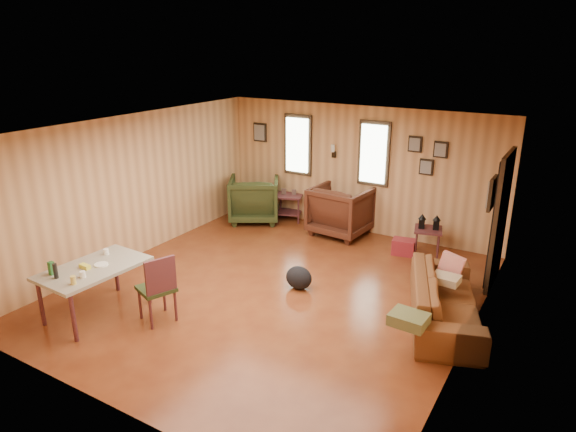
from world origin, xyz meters
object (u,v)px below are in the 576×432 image
at_px(recliner_green, 254,197).
at_px(dining_table, 93,271).
at_px(side_table, 429,227).
at_px(sofa, 446,292).
at_px(recliner_brown, 341,208).
at_px(end_table, 289,203).

distance_m(recliner_green, dining_table, 4.25).
distance_m(recliner_green, side_table, 3.56).
distance_m(sofa, recliner_brown, 3.36).
xyz_separation_m(sofa, end_table, (-3.79, 2.38, -0.04)).
bearing_deg(sofa, side_table, 2.98).
relative_size(recliner_brown, side_table, 1.42).
relative_size(recliner_green, end_table, 1.49).
bearing_deg(end_table, side_table, -6.30).
distance_m(sofa, dining_table, 4.65).
relative_size(recliner_green, dining_table, 0.71).
bearing_deg(side_table, sofa, -67.85).
height_order(sofa, recliner_brown, recliner_brown).
bearing_deg(recliner_green, end_table, -178.60).
bearing_deg(recliner_brown, dining_table, 75.75).
xyz_separation_m(end_table, side_table, (2.95, -0.33, 0.12)).
bearing_deg(side_table, recliner_green, -179.11).
distance_m(end_table, side_table, 2.97).
height_order(recliner_brown, dining_table, recliner_brown).
bearing_deg(recliner_green, recliner_brown, 155.55).
xyz_separation_m(recliner_green, side_table, (3.56, 0.06, -0.00)).
bearing_deg(end_table, dining_table, -93.48).
bearing_deg(recliner_green, side_table, 150.11).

